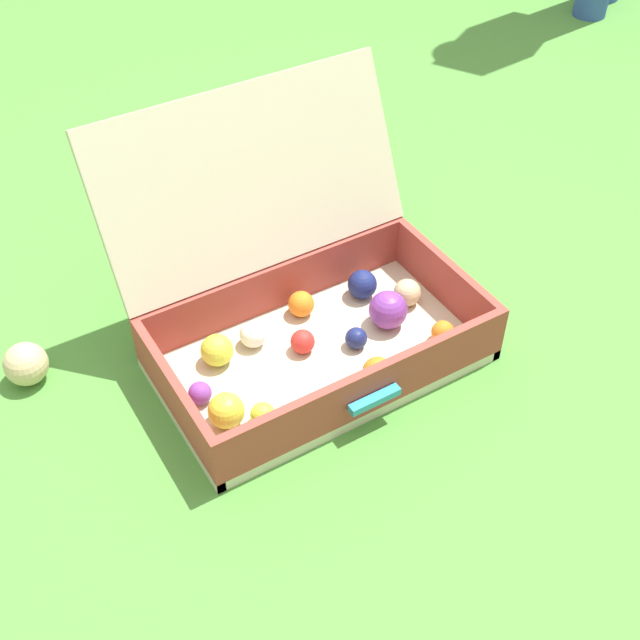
# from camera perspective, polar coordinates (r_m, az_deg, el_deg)

# --- Properties ---
(ground_plane) EXTENTS (16.00, 16.00, 0.00)m
(ground_plane) POSITION_cam_1_polar(r_m,az_deg,el_deg) (1.70, 2.02, -4.29)
(ground_plane) COLOR #4C8C38
(open_suitcase) EXTENTS (0.66, 0.57, 0.48)m
(open_suitcase) POSITION_cam_1_polar(r_m,az_deg,el_deg) (1.70, -1.18, 1.15)
(open_suitcase) COLOR beige
(open_suitcase) RESTS_ON ground
(stray_ball_on_grass) EXTENTS (0.09, 0.09, 0.09)m
(stray_ball_on_grass) POSITION_cam_1_polar(r_m,az_deg,el_deg) (1.77, -19.79, -2.90)
(stray_ball_on_grass) COLOR #D1B784
(stray_ball_on_grass) RESTS_ON ground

